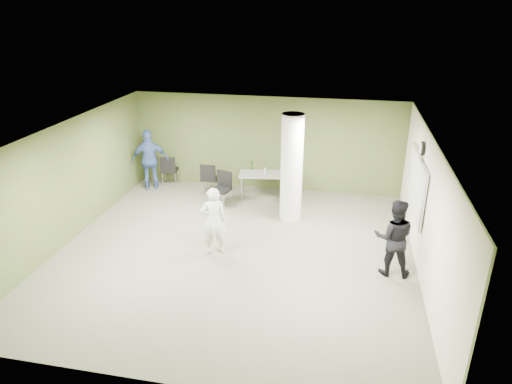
% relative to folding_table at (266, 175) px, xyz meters
% --- Properties ---
extents(floor, '(8.00, 8.00, 0.00)m').
position_rel_folding_table_xyz_m(floor, '(-0.11, -3.26, -0.68)').
color(floor, '#5A5947').
rests_on(floor, ground).
extents(ceiling, '(8.00, 8.00, 0.00)m').
position_rel_folding_table_xyz_m(ceiling, '(-0.11, -3.26, 2.12)').
color(ceiling, white).
rests_on(ceiling, wall_back).
extents(wall_back, '(8.00, 2.80, 0.02)m').
position_rel_folding_table_xyz_m(wall_back, '(-0.11, 0.74, 0.72)').
color(wall_back, '#4A5327').
rests_on(wall_back, floor).
extents(wall_left, '(0.02, 8.00, 2.80)m').
position_rel_folding_table_xyz_m(wall_left, '(-4.11, -3.26, 0.72)').
color(wall_left, '#4A5327').
rests_on(wall_left, floor).
extents(wall_right_cream, '(0.02, 8.00, 2.80)m').
position_rel_folding_table_xyz_m(wall_right_cream, '(3.89, -3.26, 0.72)').
color(wall_right_cream, beige).
rests_on(wall_right_cream, floor).
extents(column, '(0.56, 0.56, 2.80)m').
position_rel_folding_table_xyz_m(column, '(0.89, -1.26, 0.72)').
color(column, silver).
rests_on(column, floor).
extents(whiteboard, '(0.05, 2.30, 1.30)m').
position_rel_folding_table_xyz_m(whiteboard, '(3.81, -2.06, 0.82)').
color(whiteboard, silver).
rests_on(whiteboard, wall_right_cream).
extents(wall_clock, '(0.06, 0.32, 0.32)m').
position_rel_folding_table_xyz_m(wall_clock, '(3.81, -2.06, 1.67)').
color(wall_clock, black).
rests_on(wall_clock, wall_right_cream).
extents(folding_table, '(1.61, 0.88, 0.98)m').
position_rel_folding_table_xyz_m(folding_table, '(0.00, 0.00, 0.00)').
color(folding_table, gray).
rests_on(folding_table, floor).
extents(wastebasket, '(0.25, 0.25, 0.29)m').
position_rel_folding_table_xyz_m(wastebasket, '(-1.32, -0.01, -0.54)').
color(wastebasket, '#4C4C4C').
rests_on(wastebasket, floor).
extents(chair_back_left, '(0.56, 0.56, 0.96)m').
position_rel_folding_table_xyz_m(chair_back_left, '(-3.08, 0.30, -0.12)').
color(chair_back_left, black).
rests_on(chair_back_left, floor).
extents(chair_back_right, '(0.49, 0.49, 0.97)m').
position_rel_folding_table_xyz_m(chair_back_right, '(-1.65, -0.13, -0.11)').
color(chair_back_right, black).
rests_on(chair_back_right, floor).
extents(chair_table_left, '(0.58, 0.58, 0.96)m').
position_rel_folding_table_xyz_m(chair_table_left, '(-1.09, -0.74, -0.12)').
color(chair_table_left, black).
rests_on(chair_table_left, floor).
extents(chair_table_right, '(0.58, 0.58, 0.95)m').
position_rel_folding_table_xyz_m(chair_table_right, '(0.77, -0.27, -0.12)').
color(chair_table_right, black).
rests_on(chair_table_right, floor).
extents(woman_white, '(0.68, 0.58, 1.59)m').
position_rel_folding_table_xyz_m(woman_white, '(-0.58, -3.35, 0.11)').
color(woman_white, silver).
rests_on(woman_white, floor).
extents(man_black, '(0.83, 0.65, 1.68)m').
position_rel_folding_table_xyz_m(man_black, '(3.29, -3.46, 0.16)').
color(man_black, black).
rests_on(man_black, floor).
extents(man_blue, '(1.17, 0.83, 1.84)m').
position_rel_folding_table_xyz_m(man_blue, '(-3.51, -0.04, 0.24)').
color(man_blue, '#39528E').
rests_on(man_blue, floor).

